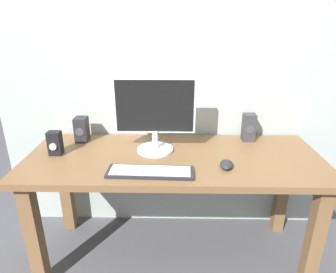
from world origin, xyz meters
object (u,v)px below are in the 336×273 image
mouse (226,164)px  speaker_right (249,127)px  desk (174,173)px  audio_controller (55,143)px  monitor (155,113)px  speaker_left (82,129)px  keyboard_primary (150,172)px

mouse → speaker_right: speaker_right is taller
desk → audio_controller: audio_controller is taller
monitor → audio_controller: (-0.58, -0.07, -0.16)m
mouse → speaker_left: bearing=168.1°
speaker_right → desk: bearing=-152.7°
desk → speaker_right: bearing=27.3°
desk → audio_controller: size_ratio=12.15×
desk → speaker_right: 0.58m
keyboard_primary → mouse: mouse is taller
speaker_left → speaker_right: bearing=1.6°
audio_controller → speaker_left: bearing=66.3°
keyboard_primary → speaker_left: size_ratio=2.85×
mouse → speaker_left: 0.95m
desk → keyboard_primary: 0.27m
desk → speaker_left: (-0.60, 0.22, 0.19)m
desk → speaker_left: speaker_left is taller
speaker_left → desk: bearing=-20.3°
speaker_right → speaker_left: size_ratio=1.13×
desk → mouse: mouse is taller
mouse → audio_controller: size_ratio=0.77×
monitor → keyboard_primary: size_ratio=1.04×
desk → speaker_left: bearing=159.7°
mouse → speaker_right: (0.20, 0.39, 0.07)m
mouse → speaker_right: bearing=72.9°
keyboard_primary → audio_controller: size_ratio=3.19×
desk → audio_controller: (-0.69, 0.01, 0.18)m
monitor → speaker_right: size_ratio=2.63×
mouse → monitor: bearing=161.4°
desk → keyboard_primary: bearing=-119.3°
speaker_right → audio_controller: size_ratio=1.27×
desk → keyboard_primary: size_ratio=3.81×
keyboard_primary → audio_controller: (-0.57, 0.22, 0.06)m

